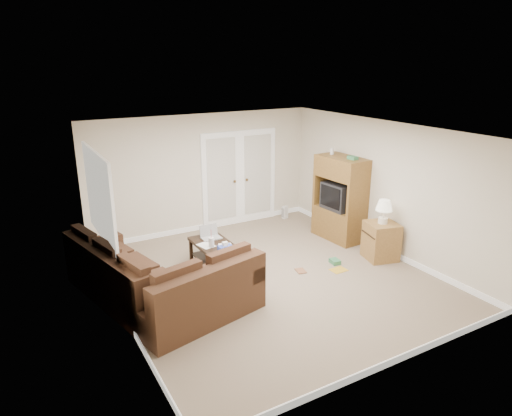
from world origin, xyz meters
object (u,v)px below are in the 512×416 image
coffee_table (216,256)px  tv_armoire (340,198)px  sectional_sofa (155,285)px  side_cabinet (381,238)px

coffee_table → tv_armoire: bearing=2.2°
sectional_sofa → coffee_table: 1.49m
sectional_sofa → tv_armoire: (4.17, 0.83, 0.52)m
side_cabinet → sectional_sofa: bearing=-170.5°
coffee_table → tv_armoire: (2.86, 0.13, 0.60)m
coffee_table → side_cabinet: side_cabinet is taller
sectional_sofa → tv_armoire: 4.28m
sectional_sofa → coffee_table: sectional_sofa is taller
sectional_sofa → side_cabinet: (4.17, -0.38, 0.07)m
coffee_table → side_cabinet: size_ratio=1.03×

